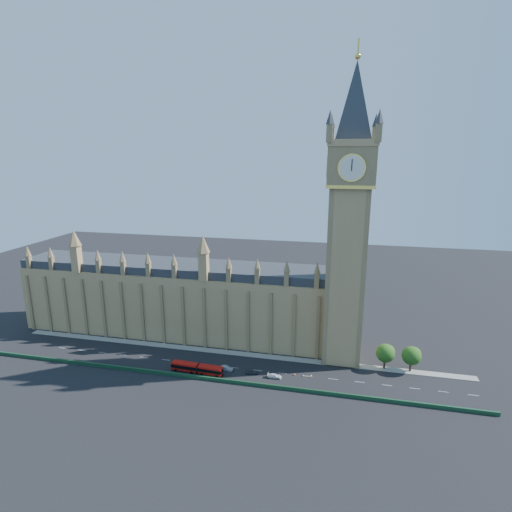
% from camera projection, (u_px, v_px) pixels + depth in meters
% --- Properties ---
extents(ground, '(400.00, 400.00, 0.00)m').
position_uv_depth(ground, '(222.00, 366.00, 131.35)').
color(ground, black).
rests_on(ground, ground).
extents(palace_westminster, '(120.00, 20.00, 28.00)m').
position_uv_depth(palace_westminster, '(176.00, 298.00, 153.92)').
color(palace_westminster, '#A98451').
rests_on(palace_westminster, ground).
extents(elizabeth_tower, '(20.59, 20.59, 105.00)m').
position_uv_depth(elizabeth_tower, '(350.00, 198.00, 123.27)').
color(elizabeth_tower, '#A98451').
rests_on(elizabeth_tower, ground).
extents(bridge_parapet, '(160.00, 0.60, 1.20)m').
position_uv_depth(bridge_parapet, '(214.00, 379.00, 122.68)').
color(bridge_parapet, '#1E4C2D').
rests_on(bridge_parapet, ground).
extents(kerb_north, '(160.00, 3.00, 0.16)m').
position_uv_depth(kerb_north, '(230.00, 353.00, 140.32)').
color(kerb_north, gray).
rests_on(kerb_north, ground).
extents(tree_east_near, '(6.00, 6.00, 8.50)m').
position_uv_depth(tree_east_near, '(386.00, 353.00, 128.71)').
color(tree_east_near, '#382619').
rests_on(tree_east_near, ground).
extents(tree_east_far, '(6.00, 6.00, 8.50)m').
position_uv_depth(tree_east_far, '(412.00, 355.00, 127.05)').
color(tree_east_far, '#382619').
rests_on(tree_east_far, ground).
extents(red_bus, '(17.11, 3.53, 2.89)m').
position_uv_depth(red_bus, '(197.00, 368.00, 127.18)').
color(red_bus, '#B8110C').
rests_on(red_bus, ground).
extents(car_grey, '(3.90, 1.97, 1.27)m').
position_uv_depth(car_grey, '(252.00, 372.00, 126.95)').
color(car_grey, '#3D4045').
rests_on(car_grey, ground).
extents(car_silver, '(4.52, 2.09, 1.44)m').
position_uv_depth(car_silver, '(226.00, 368.00, 128.82)').
color(car_silver, '#9EA0A6').
rests_on(car_silver, ground).
extents(car_white, '(4.55, 2.07, 1.29)m').
position_uv_depth(car_white, '(275.00, 376.00, 124.43)').
color(car_white, silver).
rests_on(car_white, ground).
extents(cone_a, '(0.52, 0.52, 0.76)m').
position_uv_depth(cone_a, '(311.00, 376.00, 125.03)').
color(cone_a, black).
rests_on(cone_a, ground).
extents(cone_b, '(0.56, 0.56, 0.69)m').
position_uv_depth(cone_b, '(270.00, 377.00, 124.22)').
color(cone_b, black).
rests_on(cone_b, ground).
extents(cone_c, '(0.44, 0.44, 0.69)m').
position_uv_depth(cone_c, '(295.00, 374.00, 125.87)').
color(cone_c, black).
rests_on(cone_c, ground).
extents(cone_d, '(0.47, 0.47, 0.65)m').
position_uv_depth(cone_d, '(304.00, 376.00, 125.18)').
color(cone_d, black).
rests_on(cone_d, ground).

